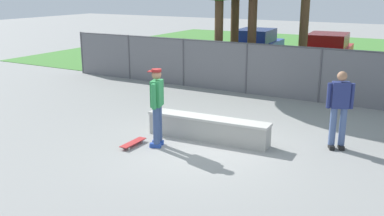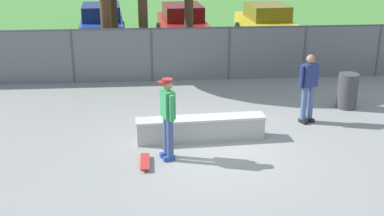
{
  "view_description": "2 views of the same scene",
  "coord_description": "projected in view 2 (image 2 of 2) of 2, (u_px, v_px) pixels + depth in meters",
  "views": [
    {
      "loc": [
        4.6,
        -8.52,
        3.62
      ],
      "look_at": [
        -0.33,
        0.09,
        0.89
      ],
      "focal_mm": 41.22,
      "sensor_mm": 36.0,
      "label": 1
    },
    {
      "loc": [
        -1.26,
        -10.58,
        4.86
      ],
      "look_at": [
        -0.36,
        0.51,
        0.83
      ],
      "focal_mm": 47.14,
      "sensor_mm": 36.0,
      "label": 2
    }
  ],
  "objects": [
    {
      "name": "skateboard",
      "position": [
        145.0,
        162.0,
        10.86
      ],
      "size": [
        0.21,
        0.8,
        0.09
      ],
      "color": "red",
      "rests_on": "ground"
    },
    {
      "name": "ground_plane",
      "position": [
        209.0,
        149.0,
        11.67
      ],
      "size": [
        80.0,
        80.0,
        0.0
      ],
      "primitive_type": "plane",
      "color": "gray"
    },
    {
      "name": "car_yellow",
      "position": [
        266.0,
        23.0,
        22.22
      ],
      "size": [
        2.27,
        4.33,
        1.66
      ],
      "color": "gold",
      "rests_on": "ground"
    },
    {
      "name": "bystander",
      "position": [
        309.0,
        85.0,
        12.91
      ],
      "size": [
        0.56,
        0.39,
        1.82
      ],
      "color": "black",
      "rests_on": "ground"
    },
    {
      "name": "chainlink_fence",
      "position": [
        191.0,
        52.0,
        16.53
      ],
      "size": [
        17.94,
        0.07,
        1.78
      ],
      "color": "#4C4C51",
      "rests_on": "ground"
    },
    {
      "name": "car_blue",
      "position": [
        102.0,
        23.0,
        22.14
      ],
      "size": [
        2.27,
        4.33,
        1.66
      ],
      "color": "#233D9E",
      "rests_on": "ground"
    },
    {
      "name": "skateboarder",
      "position": [
        168.0,
        115.0,
        10.83
      ],
      "size": [
        0.37,
        0.58,
        1.84
      ],
      "color": "#2647A5",
      "rests_on": "ground"
    },
    {
      "name": "car_red",
      "position": [
        182.0,
        23.0,
        22.13
      ],
      "size": [
        2.27,
        4.33,
        1.66
      ],
      "color": "#B21E1E",
      "rests_on": "ground"
    },
    {
      "name": "trash_bin",
      "position": [
        347.0,
        91.0,
        14.14
      ],
      "size": [
        0.56,
        0.56,
        1.0
      ],
      "primitive_type": "cylinder",
      "color": "#3F3F44",
      "rests_on": "ground"
    },
    {
      "name": "grass_strip",
      "position": [
        175.0,
        24.0,
        26.51
      ],
      "size": [
        29.87,
        20.0,
        0.02
      ],
      "primitive_type": "cube",
      "color": "#478438",
      "rests_on": "ground"
    },
    {
      "name": "concrete_ledge",
      "position": [
        201.0,
        128.0,
        12.06
      ],
      "size": [
        3.12,
        0.67,
        0.58
      ],
      "color": "#A8A59E",
      "rests_on": "ground"
    }
  ]
}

